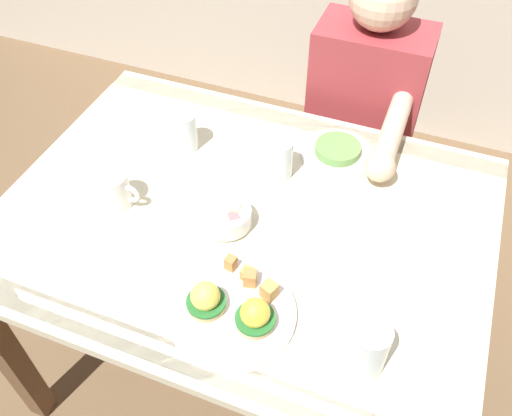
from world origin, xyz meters
TOP-DOWN VIEW (x-y plane):
  - ground_plane at (0.00, 0.00)m, footprint 6.00×6.00m
  - dining_table at (0.00, 0.00)m, footprint 1.20×0.90m
  - eggs_benedict_plate at (0.09, -0.27)m, footprint 0.27×0.27m
  - fruit_bowl at (-0.02, -0.04)m, footprint 0.12×0.12m
  - coffee_mug at (-0.31, -0.08)m, footprint 0.11×0.08m
  - fork at (0.21, 0.01)m, footprint 0.14×0.11m
  - water_glass_near at (-0.24, 0.18)m, footprint 0.07×0.07m
  - water_glass_far at (0.03, 0.17)m, footprint 0.08×0.08m
  - water_glass_extra at (0.37, -0.28)m, footprint 0.08×0.08m
  - side_plate at (0.16, 0.30)m, footprint 0.20×0.20m
  - diner_person at (0.17, 0.60)m, footprint 0.34×0.54m

SIDE VIEW (x-z plane):
  - ground_plane at x=0.00m, z-range 0.00..0.00m
  - dining_table at x=0.00m, z-range 0.26..1.00m
  - diner_person at x=0.17m, z-range 0.08..1.22m
  - fork at x=0.21m, z-range 0.74..0.74m
  - side_plate at x=0.16m, z-range 0.74..0.77m
  - eggs_benedict_plate at x=0.09m, z-range 0.72..0.81m
  - fruit_bowl at x=-0.02m, z-range 0.74..0.80m
  - water_glass_near at x=-0.24m, z-range 0.73..0.85m
  - water_glass_far at x=0.03m, z-range 0.73..0.85m
  - coffee_mug at x=-0.31m, z-range 0.74..0.84m
  - water_glass_extra at x=0.37m, z-range 0.73..0.87m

